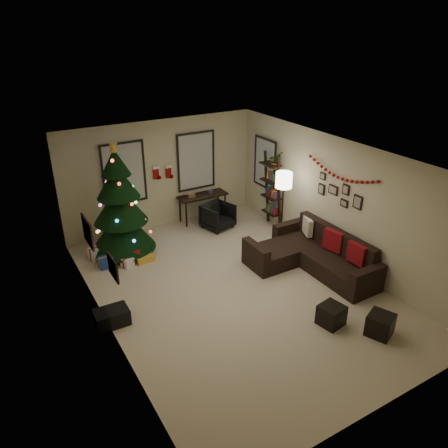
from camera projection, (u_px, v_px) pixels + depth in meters
The scene contains 29 objects.
floor at pixel (235, 289), 8.66m from camera, with size 7.00×7.00×0.00m, color beige.
ceiling at pixel (237, 157), 7.50m from camera, with size 7.00×7.00×0.00m, color white.
wall_back at pixel (161, 174), 10.81m from camera, with size 5.00×5.00×0.00m, color beige.
wall_front at pixel (386, 335), 5.35m from camera, with size 5.00×5.00×0.00m, color beige.
wall_left at pixel (102, 262), 6.94m from camera, with size 7.00×7.00×0.00m, color beige.
wall_right at pixel (336, 201), 9.22m from camera, with size 7.00×7.00×0.00m, color beige.
window_back_left at pixel (124, 173), 10.26m from camera, with size 1.05×0.06×1.50m.
window_back_right at pixel (196, 161), 11.13m from camera, with size 1.05×0.06×1.50m.
window_right_wall at pixel (265, 163), 11.13m from camera, with size 0.06×0.90×1.30m.
christmas_tree at pixel (120, 208), 9.52m from camera, with size 1.43×1.43×2.65m.
presents at pixel (126, 255), 9.62m from camera, with size 1.30×0.89×0.30m.
sofa at pixel (312, 256), 9.29m from camera, with size 1.77×2.59×0.84m.
pillow_red_a at pixel (357, 254), 8.62m from camera, with size 0.11×0.42×0.42m, color maroon.
pillow_red_b at pixel (333, 241), 9.14m from camera, with size 0.12×0.45×0.45m, color maroon.
pillow_cream at pixel (308, 226), 9.78m from camera, with size 0.11×0.39×0.39m, color beige.
ottoman_near at pixel (331, 315), 7.59m from camera, with size 0.39×0.39×0.37m, color black.
ottoman_far at pixel (380, 325), 7.34m from camera, with size 0.40×0.40×0.38m, color black.
desk at pixel (203, 198), 11.35m from camera, with size 1.30×0.46×0.70m.
desk_chair at pixel (218, 216), 11.01m from camera, with size 0.63×0.59×0.65m, color black.
bookshelf at pixel (272, 192), 10.86m from camera, with size 0.30×0.57×1.94m.
potted_plant at pixel (276, 158), 10.41m from camera, with size 0.47×0.40×0.52m, color #4C4C4C.
floor_lamp at pixel (284, 185), 9.78m from camera, with size 0.37×0.37×1.76m.
art_map at pixel (88, 232), 7.57m from camera, with size 0.04×0.60×0.50m.
art_abstract at pixel (113, 267), 6.44m from camera, with size 0.04×0.45×0.35m.
gallery at pixel (339, 193), 9.06m from camera, with size 0.03×1.25×0.54m.
garland at pixel (341, 173), 8.85m from camera, with size 0.08×1.90×0.30m, color #A5140C, non-canonical shape.
stocking_left at pixel (156, 172), 10.68m from camera, with size 0.20×0.05×0.36m.
stocking_right at pixel (169, 171), 10.84m from camera, with size 0.20×0.05×0.36m.
storage_bin at pixel (112, 317), 7.60m from camera, with size 0.58×0.39×0.29m, color black.
Camera 1 is at (-3.87, -6.16, 4.88)m, focal length 35.01 mm.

